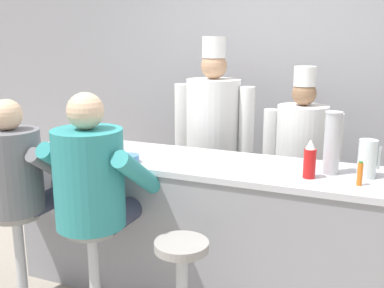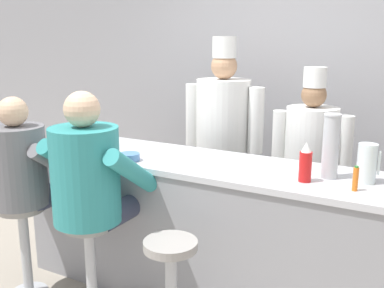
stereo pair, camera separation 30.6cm
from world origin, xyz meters
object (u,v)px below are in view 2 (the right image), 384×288
at_px(hot_sauce_bottle_orange, 355,179).
at_px(cereal_bowl, 129,157).
at_px(ketchup_bottle_red, 305,163).
at_px(coffee_mug_blue, 105,140).
at_px(diner_seated_teal, 90,180).
at_px(empty_stool_round, 171,278).
at_px(cup_stack_steel, 331,146).
at_px(water_pitcher_clear, 367,163).
at_px(breakfast_plate, 92,149).
at_px(diner_seated_grey, 22,171).
at_px(cook_in_whites_near, 223,135).
at_px(cook_in_whites_far, 310,160).

xyz_separation_m(hot_sauce_bottle_orange, cereal_bowl, (-1.47, -0.09, -0.04)).
xyz_separation_m(ketchup_bottle_red, coffee_mug_blue, (-1.64, 0.17, -0.07)).
bearing_deg(diner_seated_teal, cereal_bowl, 83.54).
bearing_deg(empty_stool_round, cup_stack_steel, 42.64).
distance_m(water_pitcher_clear, breakfast_plate, 1.93).
xyz_separation_m(breakfast_plate, cereal_bowl, (0.42, -0.10, 0.01)).
bearing_deg(diner_seated_grey, cook_in_whites_near, 57.84).
relative_size(diner_seated_grey, diner_seated_teal, 0.95).
xyz_separation_m(coffee_mug_blue, cook_in_whites_near, (0.68, 0.75, -0.03)).
xyz_separation_m(breakfast_plate, cook_in_whites_near, (0.64, 0.94, -0.01)).
relative_size(cereal_bowl, diner_seated_teal, 0.09).
bearing_deg(cook_in_whites_near, diner_seated_grey, -122.16).
relative_size(cup_stack_steel, cook_in_whites_near, 0.21).
relative_size(cereal_bowl, cup_stack_steel, 0.37).
bearing_deg(hot_sauce_bottle_orange, diner_seated_teal, -163.36).
xyz_separation_m(empty_stool_round, cook_in_whites_near, (-0.35, 1.44, 0.55)).
distance_m(hot_sauce_bottle_orange, diner_seated_teal, 1.58).
height_order(empty_stool_round, cook_in_whites_near, cook_in_whites_near).
relative_size(water_pitcher_clear, cook_in_whites_near, 0.13).
xyz_separation_m(water_pitcher_clear, cup_stack_steel, (-0.21, -0.01, 0.08)).
relative_size(hot_sauce_bottle_orange, empty_stool_round, 0.20).
relative_size(ketchup_bottle_red, cook_in_whites_far, 0.15).
height_order(empty_stool_round, cook_in_whites_far, cook_in_whites_far).
relative_size(water_pitcher_clear, empty_stool_round, 0.33).
bearing_deg(hot_sauce_bottle_orange, empty_stool_round, -151.47).
distance_m(water_pitcher_clear, cook_in_whites_near, 1.49).
bearing_deg(water_pitcher_clear, cup_stack_steel, -177.93).
bearing_deg(diner_seated_teal, ketchup_bottle_red, 21.60).
bearing_deg(empty_stool_round, coffee_mug_blue, 146.12).
bearing_deg(coffee_mug_blue, diner_seated_grey, -106.99).
bearing_deg(cook_in_whites_near, water_pitcher_clear, -30.89).
bearing_deg(diner_seated_grey, water_pitcher_clear, 16.47).
bearing_deg(breakfast_plate, cook_in_whites_near, 55.67).
distance_m(coffee_mug_blue, empty_stool_round, 1.37).
bearing_deg(breakfast_plate, cook_in_whites_far, 34.56).
xyz_separation_m(hot_sauce_bottle_orange, diner_seated_teal, (-1.51, -0.45, -0.11)).
distance_m(diner_seated_grey, cook_in_whites_near, 1.66).
bearing_deg(cup_stack_steel, diner_seated_grey, -162.07).
xyz_separation_m(breakfast_plate, diner_seated_grey, (-0.24, -0.46, -0.09)).
relative_size(ketchup_bottle_red, hot_sauce_bottle_orange, 1.67).
bearing_deg(diner_seated_teal, water_pitcher_clear, 22.33).
xyz_separation_m(cup_stack_steel, cook_in_whites_near, (-1.07, 0.77, -0.19)).
relative_size(ketchup_bottle_red, cook_in_whites_near, 0.13).
height_order(ketchup_bottle_red, empty_stool_round, ketchup_bottle_red).
relative_size(cup_stack_steel, diner_seated_teal, 0.26).
height_order(hot_sauce_bottle_orange, coffee_mug_blue, hot_sauce_bottle_orange).
relative_size(water_pitcher_clear, breakfast_plate, 0.93).
xyz_separation_m(cereal_bowl, empty_stool_round, (0.57, -0.40, -0.56)).
relative_size(hot_sauce_bottle_orange, cook_in_whites_far, 0.09).
bearing_deg(cook_in_whites_near, coffee_mug_blue, -132.41).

